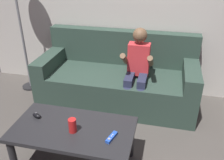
# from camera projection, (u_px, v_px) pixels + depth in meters

# --- Properties ---
(couch) EXTENTS (1.91, 0.80, 0.86)m
(couch) POSITION_uv_depth(u_px,v_px,m) (118.00, 79.00, 3.12)
(couch) COLOR #2D4238
(couch) RESTS_ON ground
(person_seated_on_couch) EXTENTS (0.35, 0.42, 1.01)m
(person_seated_on_couch) POSITION_uv_depth(u_px,v_px,m) (137.00, 68.00, 2.78)
(person_seated_on_couch) COLOR #282D47
(person_seated_on_couch) RESTS_ON ground
(coffee_table) EXTENTS (1.03, 0.55, 0.42)m
(coffee_table) POSITION_uv_depth(u_px,v_px,m) (73.00, 134.00, 2.10)
(coffee_table) COLOR #232326
(coffee_table) RESTS_ON ground
(game_remote_blue_near_edge) EXTENTS (0.07, 0.14, 0.03)m
(game_remote_blue_near_edge) POSITION_uv_depth(u_px,v_px,m) (112.00, 137.00, 1.95)
(game_remote_blue_near_edge) COLOR blue
(game_remote_blue_near_edge) RESTS_ON coffee_table
(nunchuk_black) EXTENTS (0.10, 0.07, 0.05)m
(nunchuk_black) POSITION_uv_depth(u_px,v_px,m) (37.00, 116.00, 2.19)
(nunchuk_black) COLOR black
(nunchuk_black) RESTS_ON coffee_table
(soda_can) EXTENTS (0.07, 0.07, 0.12)m
(soda_can) POSITION_uv_depth(u_px,v_px,m) (72.00, 125.00, 2.00)
(soda_can) COLOR red
(soda_can) RESTS_ON coffee_table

